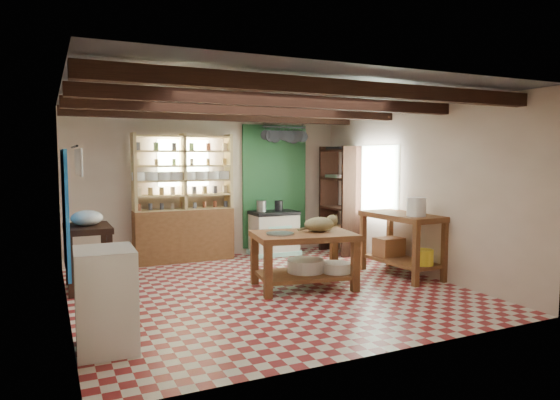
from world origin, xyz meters
name	(u,v)px	position (x,y,z in m)	size (l,w,h in m)	color
floor	(267,290)	(0.00, 0.00, -0.01)	(5.00, 5.00, 0.02)	maroon
ceiling	(266,97)	(0.00, 0.00, 2.60)	(5.00, 5.00, 0.02)	#4B4A50
wall_back	(211,185)	(0.00, 2.50, 1.30)	(5.00, 0.04, 2.60)	beige
wall_front	(379,214)	(0.00, -2.50, 1.30)	(5.00, 0.04, 2.60)	beige
wall_left	(65,202)	(-2.50, 0.00, 1.30)	(0.04, 5.00, 2.60)	beige
wall_right	(413,189)	(2.50, 0.00, 1.30)	(0.04, 5.00, 2.60)	beige
ceiling_beams	(266,106)	(0.00, 0.00, 2.48)	(5.00, 3.80, 0.15)	black
blue_wall_patch	(65,211)	(-2.47, 0.90, 1.10)	(0.04, 1.40, 1.60)	#175EB0
green_wall_patch	(275,186)	(1.25, 2.47, 1.25)	(1.30, 0.04, 2.30)	#22552C
window_back	(183,163)	(-0.50, 2.48, 1.70)	(0.90, 0.02, 0.80)	silver
window_right	(374,180)	(2.48, 1.00, 1.40)	(0.02, 1.30, 1.20)	silver
utensil_rail	(75,160)	(-2.44, -1.20, 1.78)	(0.06, 0.90, 0.28)	black
pot_rack	(284,136)	(1.25, 2.05, 2.18)	(0.86, 0.12, 0.36)	black
shelving_unit	(184,198)	(-0.55, 2.31, 1.10)	(1.70, 0.34, 2.20)	tan
tall_rack	(340,200)	(2.28, 1.80, 1.00)	(0.40, 0.86, 2.00)	black
work_table	(303,260)	(0.50, -0.13, 0.38)	(1.35, 0.90, 0.77)	brown
stove	(274,233)	(1.09, 2.15, 0.40)	(0.83, 0.56, 0.81)	beige
prep_table	(88,257)	(-2.20, 1.06, 0.44)	(0.60, 0.87, 0.88)	black
white_cabinet	(106,299)	(-2.22, -1.30, 0.48)	(0.53, 0.64, 0.96)	white
right_counter	(402,245)	(2.18, -0.14, 0.48)	(0.66, 1.33, 0.95)	brown
cat	(319,224)	(0.75, -0.12, 0.87)	(0.45, 0.34, 0.20)	#9A8A59
steel_tray	(280,234)	(0.14, -0.12, 0.78)	(0.37, 0.37, 0.02)	#96979D
basin_large	(306,266)	(0.55, -0.09, 0.29)	(0.52, 0.52, 0.18)	white
basin_small	(336,268)	(0.92, -0.30, 0.27)	(0.40, 0.40, 0.14)	white
kettle_left	(261,206)	(0.84, 2.15, 0.91)	(0.18, 0.18, 0.20)	#96979D
kettle_right	(279,206)	(1.19, 2.15, 0.91)	(0.15, 0.15, 0.19)	black
enamel_bowl	(87,218)	(-2.20, 1.06, 0.98)	(0.42, 0.42, 0.21)	white
white_bucket	(416,207)	(2.14, -0.49, 1.09)	(0.27, 0.27, 0.27)	white
wicker_basket	(389,247)	(2.17, 0.16, 0.40)	(0.41, 0.33, 0.29)	#9C623F
yellow_tub	(423,257)	(2.20, -0.59, 0.36)	(0.30, 0.30, 0.22)	yellow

